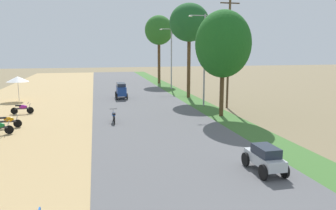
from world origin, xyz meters
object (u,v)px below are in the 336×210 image
car_sedan_silver (265,157)px  car_van_blue (121,90)px  parked_motorbike_fifth (22,108)px  streetlamp_near (205,54)px  vendor_umbrella (18,79)px  streetlamp_mid (171,54)px  median_tree_second (189,23)px  utility_pole_near (229,52)px  median_tree_third (159,31)px  median_tree_nearest (223,44)px  motorbike_ahead_second (114,116)px  parked_motorbike_fourth (8,121)px

car_sedan_silver → car_van_blue: bearing=101.1°
parked_motorbike_fifth → streetlamp_near: 16.55m
parked_motorbike_fifth → streetlamp_near: bearing=1.6°
vendor_umbrella → streetlamp_mid: 19.02m
streetlamp_mid → car_van_blue: streetlamp_mid is taller
vendor_umbrella → median_tree_second: 18.89m
streetlamp_mid → utility_pole_near: size_ratio=0.81×
median_tree_third → utility_pole_near: size_ratio=1.04×
car_sedan_silver → car_van_blue: 23.07m
parked_motorbike_fifth → streetlamp_mid: streetlamp_mid is taller
median_tree_second → streetlamp_mid: (-0.07, 7.98, -3.45)m
median_tree_nearest → vendor_umbrella: bearing=146.1°
car_sedan_silver → median_tree_third: bearing=86.0°
car_van_blue → median_tree_nearest: bearing=-56.5°
car_van_blue → vendor_umbrella: bearing=174.2°
utility_pole_near → motorbike_ahead_second: (-10.59, -4.12, -4.55)m
vendor_umbrella → utility_pole_near: size_ratio=0.26×
streetlamp_near → streetlamp_mid: bearing=90.0°
vendor_umbrella → streetlamp_mid: streetlamp_mid is taller
parked_motorbike_fifth → median_tree_second: 18.67m
vendor_umbrella → car_van_blue: (10.52, -1.06, -1.28)m
vendor_umbrella → utility_pole_near: utility_pole_near is taller
median_tree_third → car_van_blue: 17.46m
streetlamp_mid → median_tree_second: bearing=-89.5°
vendor_umbrella → median_tree_nearest: 21.59m
median_tree_third → utility_pole_near: median_tree_third is taller
streetlamp_mid → car_van_blue: bearing=-135.0°
parked_motorbike_fourth → parked_motorbike_fifth: same height
median_tree_third → parked_motorbike_fourth: bearing=-121.2°
parked_motorbike_fourth → car_van_blue: (8.60, 11.45, 0.47)m
streetlamp_near → utility_pole_near: bearing=-33.7°
streetlamp_near → vendor_umbrella: bearing=158.1°
median_tree_third → streetlamp_near: median_tree_third is taller
car_van_blue → motorbike_ahead_second: size_ratio=1.34×
parked_motorbike_fifth → median_tree_second: median_tree_second is taller
parked_motorbike_fifth → motorbike_ahead_second: (7.22, -4.91, 0.02)m
utility_pole_near → parked_motorbike_fifth: bearing=177.4°
vendor_umbrella → streetlamp_near: streetlamp_near is taller
utility_pole_near → car_van_blue: (-9.14, 7.31, -4.10)m
median_tree_second → streetlamp_near: (-0.07, -5.40, -3.21)m
utility_pole_near → motorbike_ahead_second: 12.25m
streetlamp_mid → parked_motorbike_fourth: bearing=-130.3°
car_sedan_silver → utility_pole_near: bearing=72.9°
median_tree_third → car_van_blue: median_tree_third is taller
streetlamp_near → car_van_blue: streetlamp_near is taller
vendor_umbrella → car_sedan_silver: size_ratio=1.12×
vendor_umbrella → median_tree_third: (17.53, 13.28, 5.77)m
parked_motorbike_fourth → median_tree_nearest: bearing=2.3°
median_tree_nearest → car_sedan_silver: 13.12m
vendor_umbrella → streetlamp_mid: (17.82, 6.23, 2.35)m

